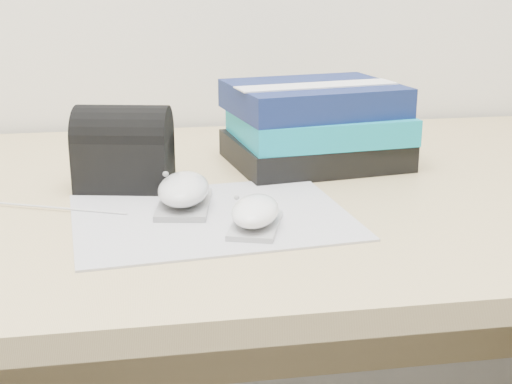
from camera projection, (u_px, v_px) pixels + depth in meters
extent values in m
cube|color=tan|center=(268.00, 194.00, 1.02)|extent=(1.60, 0.80, 0.03)
cube|color=tan|center=(234.00, 306.00, 1.49)|extent=(1.52, 0.03, 0.35)
cube|color=#98969E|center=(211.00, 216.00, 0.88)|extent=(0.36, 0.29, 0.00)
cube|color=gray|center=(184.00, 205.00, 0.91)|extent=(0.08, 0.13, 0.01)
ellipsoid|color=silver|center=(184.00, 189.00, 0.90)|extent=(0.08, 0.12, 0.03)
ellipsoid|color=gray|center=(166.00, 174.00, 0.89)|extent=(0.01, 0.01, 0.01)
cube|color=#A2A3A5|center=(255.00, 225.00, 0.84)|extent=(0.08, 0.11, 0.01)
ellipsoid|color=white|center=(255.00, 211.00, 0.83)|extent=(0.08, 0.11, 0.03)
ellipsoid|color=gray|center=(237.00, 198.00, 0.82)|extent=(0.01, 0.01, 0.01)
cylinder|color=silver|center=(51.00, 207.00, 0.90)|extent=(0.19, 0.08, 0.00)
cube|color=black|center=(314.00, 150.00, 1.12)|extent=(0.28, 0.24, 0.04)
cube|color=#1094AE|center=(319.00, 125.00, 1.11)|extent=(0.27, 0.22, 0.04)
cube|color=navy|center=(313.00, 98.00, 1.10)|extent=(0.28, 0.24, 0.04)
cube|color=white|center=(317.00, 85.00, 1.07)|extent=(0.25, 0.09, 0.00)
cube|color=black|center=(125.00, 163.00, 0.99)|extent=(0.14, 0.11, 0.07)
cylinder|color=black|center=(123.00, 137.00, 0.98)|extent=(0.14, 0.11, 0.09)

